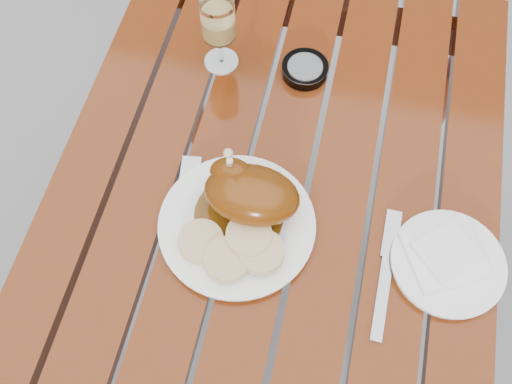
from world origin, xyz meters
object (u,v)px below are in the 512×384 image
side_plate (448,263)px  ashtray (305,69)px  dinner_plate (237,225)px  wine_glass (219,34)px  table (266,275)px

side_plate → ashtray: size_ratio=2.07×
dinner_plate → wine_glass: wine_glass is taller
dinner_plate → wine_glass: size_ratio=1.67×
table → side_plate: 0.50m
table → wine_glass: bearing=119.0°
dinner_plate → side_plate: bearing=1.9°
wine_glass → side_plate: size_ratio=0.84×
side_plate → ashtray: (-0.31, 0.35, 0.00)m
table → dinner_plate: (-0.05, -0.05, 0.38)m
table → wine_glass: 0.57m
wine_glass → side_plate: (0.48, -0.34, -0.07)m
table → ashtray: 0.49m
side_plate → ashtray: ashtray is taller
dinner_plate → wine_glass: 0.38m
ashtray → dinner_plate: bearing=-98.2°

